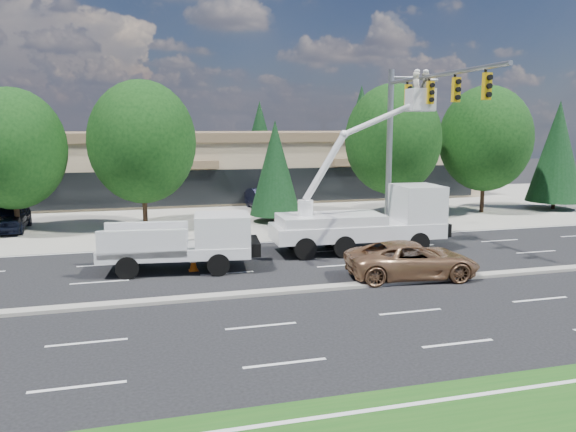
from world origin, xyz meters
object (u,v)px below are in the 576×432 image
object	(u,v)px
utility_pickup	(187,248)
bucket_truck	(375,212)
signal_mast	(409,125)
minivan	(412,260)

from	to	relation	value
utility_pickup	bucket_truck	distance (m)	9.32
signal_mast	utility_pickup	world-z (taller)	signal_mast
bucket_truck	minivan	world-z (taller)	bucket_truck
bucket_truck	signal_mast	bearing A→B (deg)	32.95
signal_mast	bucket_truck	xyz separation A→B (m)	(-2.41, -1.42, -4.14)
signal_mast	bucket_truck	world-z (taller)	signal_mast
signal_mast	minivan	size ratio (longest dim) A/B	1.92
utility_pickup	minivan	xyz separation A→B (m)	(8.56, -3.54, -0.24)
bucket_truck	minivan	size ratio (longest dim) A/B	1.69
signal_mast	utility_pickup	bearing A→B (deg)	-165.93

